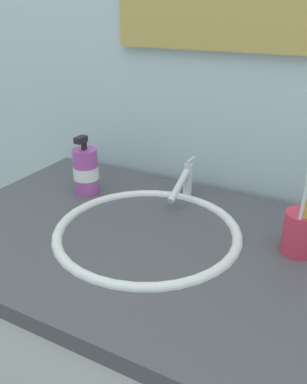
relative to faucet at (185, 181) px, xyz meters
name	(u,v)px	position (x,y,z in m)	size (l,w,h in m)	color
tiled_wall_back	(212,73)	(0.01, 0.14, 0.26)	(2.19, 0.04, 2.40)	silver
vanity_counter	(148,376)	(0.01, -0.22, -0.49)	(0.99, 0.64, 0.89)	silver
sink_basin	(147,244)	(0.00, -0.20, -0.08)	(0.43, 0.43, 0.10)	white
faucet	(185,181)	(0.00, 0.00, 0.00)	(0.02, 0.15, 0.10)	silver
toothbrush_cup	(300,233)	(0.32, -0.12, 0.00)	(0.07, 0.07, 0.09)	#D8334C
toothbrush_white	(302,208)	(0.32, -0.16, 0.07)	(0.02, 0.03, 0.20)	white
toothbrush_yellow	(307,210)	(0.33, -0.15, 0.06)	(0.01, 0.04, 0.19)	yellow
soap_dispenser	(86,171)	(-0.26, -0.09, 0.01)	(0.07, 0.07, 0.16)	#B24CA5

